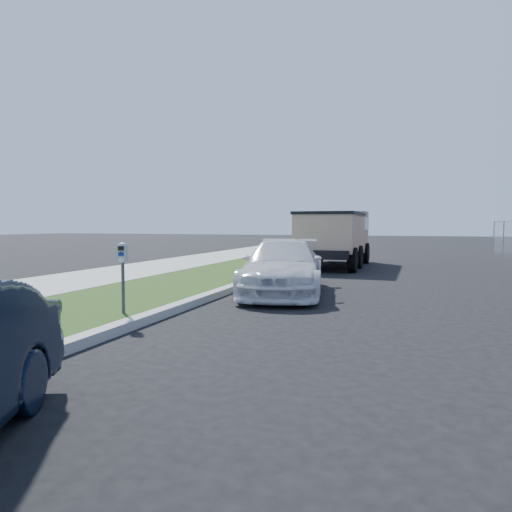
% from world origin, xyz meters
% --- Properties ---
extents(ground, '(120.00, 120.00, 0.00)m').
position_xyz_m(ground, '(0.00, 0.00, 0.00)').
color(ground, black).
rests_on(ground, ground).
extents(streetside, '(6.12, 50.00, 0.15)m').
position_xyz_m(streetside, '(-5.57, 2.00, 0.07)').
color(streetside, gray).
rests_on(streetside, ground).
extents(parking_meter, '(0.19, 0.14, 1.21)m').
position_xyz_m(parking_meter, '(-3.06, -1.10, 0.99)').
color(parking_meter, '#3F4247').
rests_on(parking_meter, ground).
extents(white_wagon, '(2.57, 4.64, 1.27)m').
position_xyz_m(white_wagon, '(-1.30, 2.79, 0.64)').
color(white_wagon, silver).
rests_on(white_wagon, ground).
extents(dump_truck, '(2.28, 5.57, 2.17)m').
position_xyz_m(dump_truck, '(-1.31, 10.26, 1.22)').
color(dump_truck, black).
rests_on(dump_truck, ground).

